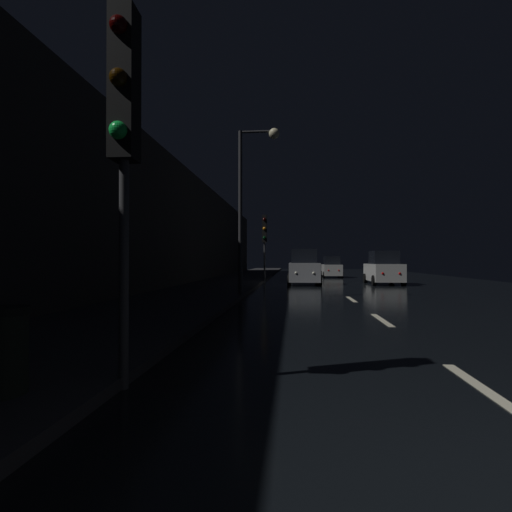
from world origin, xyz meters
The scene contains 11 objects.
ground centered at (0.00, 24.50, -0.01)m, with size 25.60×84.00×0.02m, color black.
sidewalk_left centered at (-6.60, 24.50, 0.07)m, with size 4.40×84.00×0.15m, color #28282B.
building_facade_left centered at (-9.20, 21.00, 3.62)m, with size 0.80×63.00×7.24m, color #2D2B28.
lane_centerline centered at (0.00, 8.51, 0.01)m, with size 0.16×13.19×0.01m.
traffic_light_far_left centered at (-4.30, 24.90, 3.39)m, with size 0.31×0.46×4.69m.
traffic_light_near_left centered at (-4.40, 2.58, 3.41)m, with size 0.32×0.46×4.72m.
streetlamp_overhead centered at (-4.03, 13.99, 4.66)m, with size 1.70×0.44×7.00m.
trash_bin_curbside centered at (-5.43, 1.86, 0.62)m, with size 0.55×0.55×0.93m.
car_approaching_headlights centered at (-1.65, 23.51, 1.04)m, with size 2.08×4.50×2.27m.
car_parked_right_far centered at (3.50, 24.10, 0.99)m, with size 1.98×4.29×2.16m.
car_distant_taillights centered at (1.12, 33.88, 0.87)m, with size 1.74×3.77×1.90m.
Camera 1 is at (-2.31, -2.07, 1.59)m, focal length 27.57 mm.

